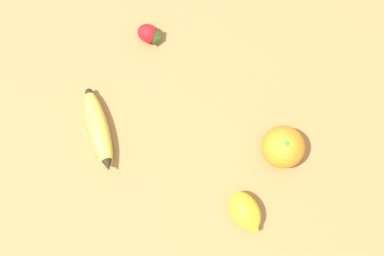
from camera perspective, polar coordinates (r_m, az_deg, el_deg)
name	(u,v)px	position (r m, az deg, el deg)	size (l,w,h in m)	color
ground_plane	(158,132)	(0.91, -4.39, -0.49)	(3.00, 3.00, 0.00)	#A87A47
banana	(99,130)	(0.91, -11.74, -0.20)	(0.13, 0.16, 0.04)	#DBCC4C
orange	(283,147)	(0.88, 11.49, -2.38)	(0.08, 0.08, 0.08)	orange
strawberry	(150,34)	(0.96, -5.32, 11.77)	(0.05, 0.06, 0.04)	red
lemon	(245,211)	(0.87, 6.81, -10.46)	(0.08, 0.09, 0.05)	yellow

